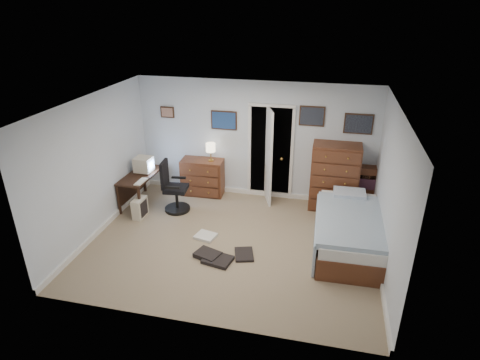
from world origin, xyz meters
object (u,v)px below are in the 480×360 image
office_chair (173,192)px  low_dresser (203,177)px  bed (348,230)px  computer_desk (138,181)px  tall_dresser (334,177)px

office_chair → low_dresser: size_ratio=1.18×
office_chair → bed: size_ratio=0.50×
low_dresser → bed: 3.40m
computer_desk → bed: (4.26, -0.72, -0.18)m
office_chair → tall_dresser: bearing=9.0°
computer_desk → tall_dresser: (3.98, 0.70, 0.18)m
computer_desk → tall_dresser: bearing=12.1°
low_dresser → bed: (3.08, -1.45, -0.07)m
computer_desk → office_chair: (0.84, -0.13, -0.10)m
computer_desk → low_dresser: low_dresser is taller
office_chair → tall_dresser: size_ratio=0.77×
office_chair → low_dresser: 0.93m
low_dresser → tall_dresser: size_ratio=0.65×
computer_desk → low_dresser: size_ratio=1.30×
low_dresser → bed: size_ratio=0.42×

